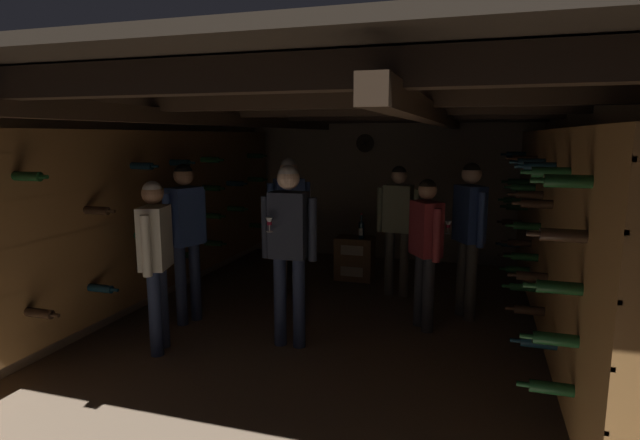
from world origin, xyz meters
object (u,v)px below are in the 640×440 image
person_guest_far_right (469,225)px  person_guest_mid_left (186,227)px  display_bottle (361,229)px  person_host_center (289,238)px  person_guest_near_left (155,251)px  person_guest_mid_right (426,241)px  person_guest_far_left (289,214)px  wine_crate_stack (355,258)px  person_guest_rear_center (398,218)px

person_guest_far_right → person_guest_mid_left: bearing=-160.1°
display_bottle → person_host_center: bearing=-94.0°
display_bottle → person_guest_far_right: size_ratio=0.20×
person_guest_near_left → person_host_center: bearing=22.9°
person_guest_mid_right → person_guest_far_left: bearing=162.0°
person_guest_mid_right → display_bottle: bearing=123.5°
wine_crate_stack → person_guest_rear_center: (0.67, -0.55, 0.68)m
display_bottle → person_guest_far_right: person_guest_far_right is taller
person_guest_near_left → person_guest_rear_center: size_ratio=0.98×
display_bottle → person_guest_mid_left: 2.55m
person_guest_mid_right → person_guest_mid_left: bearing=-167.1°
person_guest_mid_left → person_guest_near_left: bearing=-79.0°
display_bottle → person_guest_mid_left: size_ratio=0.20×
wine_crate_stack → display_bottle: size_ratio=1.71×
display_bottle → person_guest_far_left: bearing=-124.8°
person_guest_near_left → person_guest_mid_right: (2.29, 1.30, -0.02)m
person_guest_near_left → person_guest_mid_left: 0.76m
wine_crate_stack → person_guest_near_left: bearing=-112.2°
person_guest_rear_center → person_guest_mid_left: person_guest_mid_left is taller
person_guest_rear_center → person_guest_mid_right: size_ratio=1.04×
person_guest_far_left → person_guest_mid_right: person_guest_far_left is taller
person_host_center → person_guest_far_right: (1.59, 1.30, -0.02)m
person_guest_near_left → person_guest_far_right: bearing=33.3°
wine_crate_stack → person_guest_mid_right: person_guest_mid_right is taller
wine_crate_stack → person_guest_far_right: (1.52, -1.12, 0.74)m
person_host_center → person_guest_rear_center: person_host_center is taller
person_guest_mid_left → person_guest_far_right: bearing=19.9°
wine_crate_stack → display_bottle: (0.10, -0.06, 0.44)m
person_guest_far_left → person_guest_mid_left: size_ratio=1.01×
person_guest_rear_center → person_guest_near_left: bearing=-128.3°
person_guest_near_left → person_guest_far_right: size_ratio=0.93×
person_guest_far_right → person_guest_far_left: bearing=177.9°
person_guest_mid_right → person_guest_far_right: bearing=49.0°
person_host_center → person_guest_rear_center: bearing=68.6°
person_host_center → person_guest_far_right: bearing=39.4°
wine_crate_stack → display_bottle: bearing=-29.2°
display_bottle → person_guest_far_left: 1.24m
wine_crate_stack → person_guest_far_left: (-0.58, -1.04, 0.75)m
display_bottle → person_guest_rear_center: 0.79m
person_guest_far_right → person_guest_mid_right: 0.63m
person_guest_rear_center → person_guest_mid_left: bearing=-141.3°
wine_crate_stack → person_guest_mid_right: 2.04m
person_guest_near_left → person_guest_mid_right: size_ratio=1.02×
person_guest_near_left → person_guest_far_left: size_ratio=0.92×
person_guest_far_right → display_bottle: bearing=143.3°
person_guest_rear_center → person_guest_mid_right: person_guest_rear_center is taller
person_guest_near_left → person_guest_mid_right: bearing=29.6°
person_guest_mid_right → person_host_center: bearing=-144.7°
person_guest_far_right → person_guest_mid_left: size_ratio=1.00×
wine_crate_stack → person_guest_mid_left: person_guest_mid_left is taller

